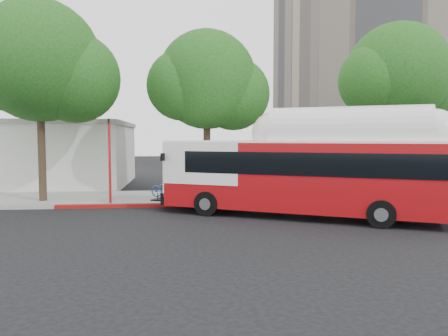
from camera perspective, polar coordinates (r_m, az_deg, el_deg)
The scene contains 10 objects.
ground at distance 16.74m, azimuth 2.45°, elevation -7.02°, with size 120.00×120.00×0.00m, color black.
sidewalk at distance 23.10m, azimuth 0.18°, elevation -3.77°, with size 60.00×5.00×0.15m, color gray.
curb_strip at distance 20.54m, azimuth 0.92°, elevation -4.75°, with size 60.00×0.30×0.15m, color gray.
red_curb_segment at distance 20.42m, azimuth -7.51°, elevation -4.82°, with size 10.00×0.32×0.16m, color maroon.
street_tree_left at distance 22.95m, azimuth -21.78°, elevation 12.25°, with size 6.67×5.80×9.74m.
street_tree_mid at distance 22.56m, azimuth -1.23°, elevation 10.89°, with size 5.75×5.00×8.62m.
street_tree_right at distance 25.24m, azimuth 22.59°, elevation 10.65°, with size 6.21×5.40×9.18m.
low_commercial_bldg at distance 32.46m, azimuth -26.74°, elevation 1.72°, with size 16.20×10.20×4.25m.
transit_bus at distance 17.70m, azimuth 10.14°, elevation -1.10°, with size 11.55×7.21×3.52m.
signal_pole at distance 20.90m, azimuth -14.70°, elevation 0.84°, with size 0.12×0.39×4.08m.
Camera 1 is at (-2.32, -16.27, 3.20)m, focal length 35.00 mm.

